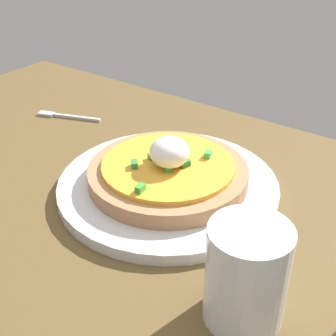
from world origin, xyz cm
name	(u,v)px	position (x,y,z in cm)	size (l,w,h in cm)	color
dining_table	(110,202)	(0.00, 0.00, 1.20)	(98.49, 64.78, 2.40)	brown
plate	(168,186)	(-5.76, -5.13, 3.15)	(28.78, 28.78, 1.50)	silver
pizza	(168,171)	(-5.80, -5.10, 5.46)	(20.69, 20.69, 6.51)	#AF7C54
cup_near	(246,277)	(-23.42, 7.73, 7.13)	(7.42, 7.42, 10.08)	silver
fork	(64,116)	(22.41, -13.19, 2.65)	(11.20, 4.96, 0.50)	#B7B7BC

